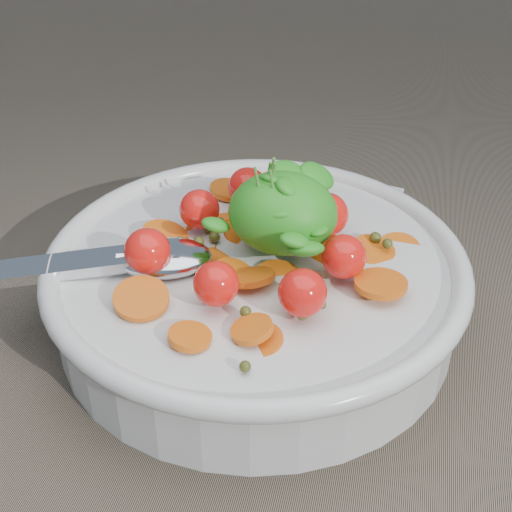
# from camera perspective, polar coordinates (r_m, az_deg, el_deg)

# --- Properties ---
(ground) EXTENTS (6.00, 6.00, 0.00)m
(ground) POSITION_cam_1_polar(r_m,az_deg,el_deg) (0.57, 2.78, -3.77)
(ground) COLOR #746653
(ground) RESTS_ON ground
(bowl) EXTENTS (0.33, 0.31, 0.13)m
(bowl) POSITION_cam_1_polar(r_m,az_deg,el_deg) (0.53, 0.01, -2.11)
(bowl) COLOR silver
(bowl) RESTS_ON ground
(napkin) EXTENTS (0.17, 0.16, 0.01)m
(napkin) POSITION_cam_1_polar(r_m,az_deg,el_deg) (0.69, 4.32, 4.09)
(napkin) COLOR white
(napkin) RESTS_ON ground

